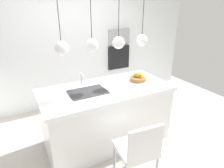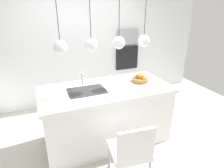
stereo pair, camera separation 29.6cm
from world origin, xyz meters
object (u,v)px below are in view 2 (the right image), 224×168
microwave (127,37)px  oven (127,58)px  fruit_bowl (140,79)px  chair_near (131,150)px

microwave → oven: size_ratio=0.96×
microwave → oven: microwave is taller
fruit_bowl → chair_near: 1.26m
fruit_bowl → oven: bearing=71.6°
microwave → chair_near: 2.91m
fruit_bowl → oven: size_ratio=0.50×
microwave → chair_near: (-1.15, -2.50, -0.95)m
fruit_bowl → oven: oven is taller
microwave → fruit_bowl: bearing=-108.4°
oven → chair_near: size_ratio=0.64×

